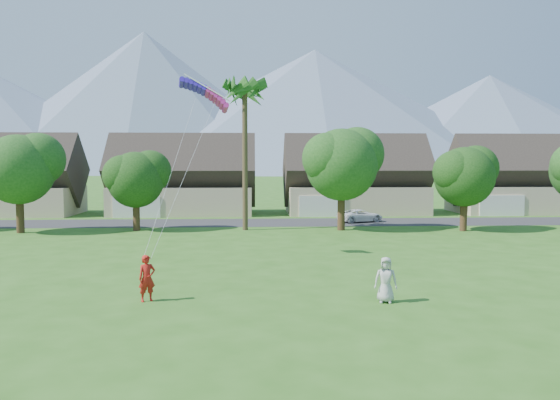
{
  "coord_description": "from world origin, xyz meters",
  "views": [
    {
      "loc": [
        -1.33,
        -16.94,
        5.69
      ],
      "look_at": [
        0.0,
        10.0,
        3.8
      ],
      "focal_mm": 35.0,
      "sensor_mm": 36.0,
      "label": 1
    }
  ],
  "objects": [
    {
      "name": "houses_row",
      "position": [
        0.49,
        42.99,
        3.44
      ],
      "size": [
        72.75,
        8.19,
        8.86
      ],
      "color": "beige",
      "rests_on": "ground"
    },
    {
      "name": "watcher",
      "position": [
        4.02,
        4.58,
        0.93
      ],
      "size": [
        1.0,
        0.76,
        1.85
      ],
      "primitive_type": "imported",
      "rotation": [
        0.0,
        0.0,
        -0.2
      ],
      "color": "#B5B5B0",
      "rests_on": "ground"
    },
    {
      "name": "fan_palm",
      "position": [
        -2.0,
        28.5,
        11.8
      ],
      "size": [
        3.0,
        3.0,
        13.8
      ],
      "color": "#4C3D26",
      "rests_on": "ground"
    },
    {
      "name": "street",
      "position": [
        0.0,
        34.0,
        0.01
      ],
      "size": [
        90.0,
        7.0,
        0.01
      ],
      "primitive_type": "cube",
      "color": "#2D2D30",
      "rests_on": "ground"
    },
    {
      "name": "kite_flyer",
      "position": [
        -5.67,
        5.24,
        0.95
      ],
      "size": [
        0.83,
        0.72,
        1.9
      ],
      "primitive_type": "imported",
      "rotation": [
        0.0,
        0.0,
        0.47
      ],
      "color": "red",
      "rests_on": "ground"
    },
    {
      "name": "tree_row",
      "position": [
        -1.14,
        27.92,
        4.89
      ],
      "size": [
        62.27,
        6.67,
        8.45
      ],
      "color": "#47301C",
      "rests_on": "ground"
    },
    {
      "name": "mountain_ridge",
      "position": [
        10.4,
        260.0,
        29.07
      ],
      "size": [
        540.0,
        240.0,
        70.0
      ],
      "color": "slate",
      "rests_on": "ground"
    },
    {
      "name": "ground",
      "position": [
        0.0,
        0.0,
        0.0
      ],
      "size": [
        500.0,
        500.0,
        0.0
      ],
      "primitive_type": "plane",
      "color": "#2D6019",
      "rests_on": "ground"
    },
    {
      "name": "parked_car",
      "position": [
        8.79,
        34.0,
        0.61
      ],
      "size": [
        4.79,
        3.42,
        1.21
      ],
      "primitive_type": "imported",
      "rotation": [
        0.0,
        0.0,
        1.93
      ],
      "color": "white",
      "rests_on": "ground"
    },
    {
      "name": "parafoil_kite",
      "position": [
        -4.04,
        15.07,
        9.74
      ],
      "size": [
        3.14,
        1.03,
        0.5
      ],
      "rotation": [
        0.0,
        0.0,
        0.02
      ],
      "color": "#391BD0",
      "rests_on": "ground"
    }
  ]
}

